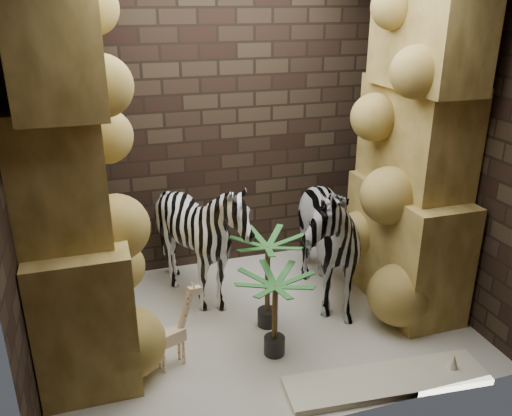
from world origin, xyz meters
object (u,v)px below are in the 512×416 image
object	(u,v)px
zebra_right	(315,223)
palm_front	(267,282)
zebra_left	(202,246)
surfboard	(387,381)
giraffe_toy	(170,329)
palm_back	(275,315)

from	to	relation	value
zebra_right	palm_front	bearing A→B (deg)	-146.18
zebra_right	zebra_left	distance (m)	1.04
surfboard	giraffe_toy	bearing A→B (deg)	160.22
zebra_right	palm_back	world-z (taller)	zebra_right
zebra_right	palm_back	xyz separation A→B (m)	(-0.63, -0.71, -0.41)
zebra_right	palm_front	xyz separation A→B (m)	(-0.56, -0.31, -0.34)
giraffe_toy	palm_front	xyz separation A→B (m)	(0.88, 0.31, 0.09)
zebra_right	palm_front	size ratio (longest dim) A/B	1.80
palm_front	palm_back	bearing A→B (deg)	-100.34
zebra_right	zebra_left	size ratio (longest dim) A/B	1.19
palm_front	palm_back	distance (m)	0.41
palm_front	zebra_right	bearing A→B (deg)	29.36
palm_back	surfboard	bearing A→B (deg)	-41.06
palm_front	surfboard	world-z (taller)	palm_front
zebra_left	palm_front	xyz separation A→B (m)	(0.44, -0.53, -0.16)
giraffe_toy	surfboard	bearing A→B (deg)	-45.79
palm_back	surfboard	xyz separation A→B (m)	(0.68, -0.59, -0.33)
palm_front	surfboard	distance (m)	1.23
palm_front	surfboard	xyz separation A→B (m)	(0.60, -0.99, -0.40)
zebra_right	palm_back	distance (m)	1.03
giraffe_toy	surfboard	distance (m)	1.66
zebra_left	palm_front	world-z (taller)	zebra_left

